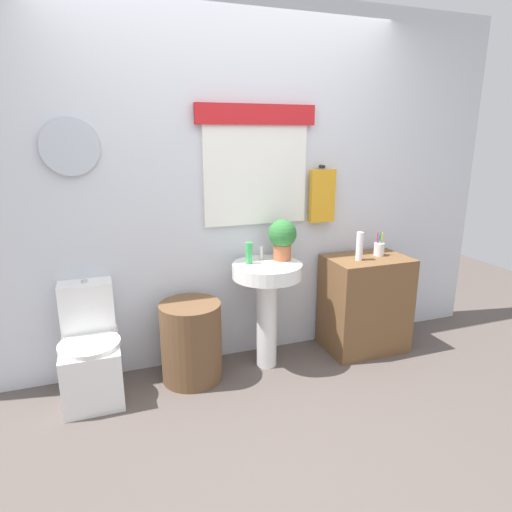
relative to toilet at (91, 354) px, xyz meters
name	(u,v)px	position (x,y,z in m)	size (l,w,h in m)	color
ground_plane	(290,441)	(1.04, -0.89, -0.29)	(8.00, 8.00, 0.00)	#564C47
back_wall	(230,188)	(1.04, 0.26, 1.02)	(4.40, 0.18, 2.60)	silver
toilet	(91,354)	(0.00, 0.00, 0.00)	(0.38, 0.51, 0.76)	white
laundry_hamper	(191,342)	(0.66, -0.04, 0.00)	(0.42, 0.42, 0.57)	brown
pedestal_sink	(267,291)	(1.22, -0.04, 0.30)	(0.50, 0.50, 0.79)	white
faucet	(261,253)	(1.22, 0.08, 0.56)	(0.03, 0.03, 0.10)	silver
wooden_cabinet	(365,303)	(2.06, -0.04, 0.09)	(0.63, 0.44, 0.76)	brown
soap_bottle	(249,253)	(1.10, 0.01, 0.58)	(0.05, 0.05, 0.15)	green
potted_plant	(282,237)	(1.36, 0.02, 0.68)	(0.21, 0.21, 0.30)	#AD5B38
lotion_bottle	(359,246)	(1.95, -0.08, 0.58)	(0.05, 0.05, 0.22)	white
toothbrush_cup	(379,249)	(2.17, -0.02, 0.53)	(0.08, 0.08, 0.19)	silver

